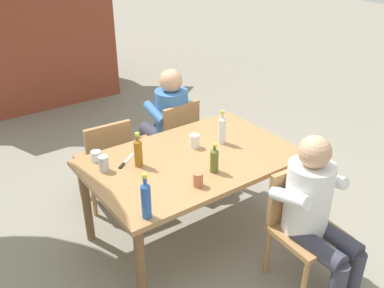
{
  "coord_description": "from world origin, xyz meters",
  "views": [
    {
      "loc": [
        -1.67,
        -2.33,
        2.38
      ],
      "look_at": [
        0.0,
        0.0,
        0.87
      ],
      "focal_mm": 39.37,
      "sensor_mm": 36.0,
      "label": 1
    }
  ],
  "objects_px": {
    "chair_near_right": "(301,221)",
    "cup_white": "(195,141)",
    "cup_terracotta": "(198,179)",
    "table_knife": "(126,162)",
    "person_in_white_shirt": "(316,210)",
    "person_in_plaid_shirt": "(168,118)",
    "bottle_blue": "(146,199)",
    "chair_far_left": "(106,158)",
    "bottle_amber": "(138,152)",
    "cup_steel": "(104,164)",
    "cup_glass": "(96,156)",
    "bottle_olive": "(214,160)",
    "bottle_clear": "(222,129)",
    "dining_table": "(192,167)",
    "chair_far_right": "(174,137)"
  },
  "relations": [
    {
      "from": "table_knife",
      "to": "cup_white",
      "type": "bearing_deg",
      "value": -10.61
    },
    {
      "from": "person_in_plaid_shirt",
      "to": "cup_glass",
      "type": "distance_m",
      "value": 1.14
    },
    {
      "from": "person_in_plaid_shirt",
      "to": "cup_white",
      "type": "distance_m",
      "value": 0.86
    },
    {
      "from": "dining_table",
      "to": "cup_glass",
      "type": "xyz_separation_m",
      "value": [
        -0.63,
        0.39,
        0.12
      ]
    },
    {
      "from": "chair_near_right",
      "to": "bottle_olive",
      "type": "xyz_separation_m",
      "value": [
        -0.36,
        0.56,
        0.37
      ]
    },
    {
      "from": "chair_far_right",
      "to": "table_knife",
      "type": "height_order",
      "value": "chair_far_right"
    },
    {
      "from": "person_in_white_shirt",
      "to": "bottle_amber",
      "type": "xyz_separation_m",
      "value": [
        -0.77,
        1.07,
        0.22
      ]
    },
    {
      "from": "bottle_clear",
      "to": "cup_steel",
      "type": "relative_size",
      "value": 2.48
    },
    {
      "from": "dining_table",
      "to": "cup_steel",
      "type": "relative_size",
      "value": 13.88
    },
    {
      "from": "chair_far_right",
      "to": "chair_far_left",
      "type": "xyz_separation_m",
      "value": [
        -0.75,
        -0.0,
        0.0
      ]
    },
    {
      "from": "cup_terracotta",
      "to": "table_knife",
      "type": "distance_m",
      "value": 0.64
    },
    {
      "from": "cup_steel",
      "to": "table_knife",
      "type": "distance_m",
      "value": 0.19
    },
    {
      "from": "cup_white",
      "to": "table_knife",
      "type": "height_order",
      "value": "cup_white"
    },
    {
      "from": "chair_near_right",
      "to": "bottle_amber",
      "type": "height_order",
      "value": "bottle_amber"
    },
    {
      "from": "person_in_white_shirt",
      "to": "person_in_plaid_shirt",
      "type": "height_order",
      "value": "same"
    },
    {
      "from": "cup_white",
      "to": "cup_terracotta",
      "type": "bearing_deg",
      "value": -123.51
    },
    {
      "from": "bottle_olive",
      "to": "table_knife",
      "type": "relative_size",
      "value": 1.14
    },
    {
      "from": "chair_near_right",
      "to": "bottle_blue",
      "type": "distance_m",
      "value": 1.18
    },
    {
      "from": "bottle_blue",
      "to": "cup_white",
      "type": "distance_m",
      "value": 0.97
    },
    {
      "from": "chair_far_right",
      "to": "cup_steel",
      "type": "distance_m",
      "value": 1.23
    },
    {
      "from": "cup_steel",
      "to": "cup_white",
      "type": "distance_m",
      "value": 0.77
    },
    {
      "from": "person_in_white_shirt",
      "to": "cup_glass",
      "type": "bearing_deg",
      "value": 126.95
    },
    {
      "from": "dining_table",
      "to": "bottle_blue",
      "type": "xyz_separation_m",
      "value": [
        -0.67,
        -0.44,
        0.22
      ]
    },
    {
      "from": "chair_far_left",
      "to": "bottle_blue",
      "type": "distance_m",
      "value": 1.36
    },
    {
      "from": "chair_far_right",
      "to": "bottle_amber",
      "type": "relative_size",
      "value": 3.15
    },
    {
      "from": "bottle_blue",
      "to": "dining_table",
      "type": "bearing_deg",
      "value": 33.76
    },
    {
      "from": "chair_far_right",
      "to": "person_in_plaid_shirt",
      "type": "relative_size",
      "value": 0.74
    },
    {
      "from": "dining_table",
      "to": "bottle_olive",
      "type": "height_order",
      "value": "bottle_olive"
    },
    {
      "from": "person_in_plaid_shirt",
      "to": "bottle_olive",
      "type": "distance_m",
      "value": 1.26
    },
    {
      "from": "bottle_clear",
      "to": "cup_steel",
      "type": "bearing_deg",
      "value": 170.65
    },
    {
      "from": "cup_white",
      "to": "bottle_olive",
      "type": "bearing_deg",
      "value": -105.11
    },
    {
      "from": "cup_glass",
      "to": "cup_terracotta",
      "type": "bearing_deg",
      "value": -59.79
    },
    {
      "from": "chair_far_right",
      "to": "table_knife",
      "type": "relative_size",
      "value": 4.24
    },
    {
      "from": "chair_near_right",
      "to": "chair_far_right",
      "type": "height_order",
      "value": "same"
    },
    {
      "from": "chair_far_left",
      "to": "bottle_clear",
      "type": "height_order",
      "value": "bottle_clear"
    },
    {
      "from": "person_in_white_shirt",
      "to": "table_knife",
      "type": "relative_size",
      "value": 5.75
    },
    {
      "from": "bottle_blue",
      "to": "bottle_olive",
      "type": "bearing_deg",
      "value": 15.04
    },
    {
      "from": "chair_near_right",
      "to": "cup_terracotta",
      "type": "height_order",
      "value": "chair_near_right"
    },
    {
      "from": "chair_far_right",
      "to": "bottle_blue",
      "type": "bearing_deg",
      "value": -129.34
    },
    {
      "from": "bottle_amber",
      "to": "table_knife",
      "type": "relative_size",
      "value": 1.35
    },
    {
      "from": "chair_far_left",
      "to": "table_knife",
      "type": "xyz_separation_m",
      "value": [
        -0.09,
        -0.59,
        0.27
      ]
    },
    {
      "from": "chair_far_left",
      "to": "bottle_blue",
      "type": "height_order",
      "value": "bottle_blue"
    },
    {
      "from": "bottle_blue",
      "to": "cup_white",
      "type": "bearing_deg",
      "value": 36.2
    },
    {
      "from": "bottle_blue",
      "to": "cup_white",
      "type": "relative_size",
      "value": 2.79
    },
    {
      "from": "chair_near_right",
      "to": "cup_white",
      "type": "distance_m",
      "value": 1.04
    },
    {
      "from": "chair_near_right",
      "to": "chair_far_left",
      "type": "height_order",
      "value": "same"
    },
    {
      "from": "bottle_amber",
      "to": "person_in_plaid_shirt",
      "type": "bearing_deg",
      "value": 46.2
    },
    {
      "from": "bottle_blue",
      "to": "bottle_clear",
      "type": "height_order",
      "value": "bottle_blue"
    },
    {
      "from": "bottle_blue",
      "to": "bottle_clear",
      "type": "bearing_deg",
      "value": 26.44
    },
    {
      "from": "person_in_white_shirt",
      "to": "person_in_plaid_shirt",
      "type": "bearing_deg",
      "value": 90.0
    }
  ]
}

